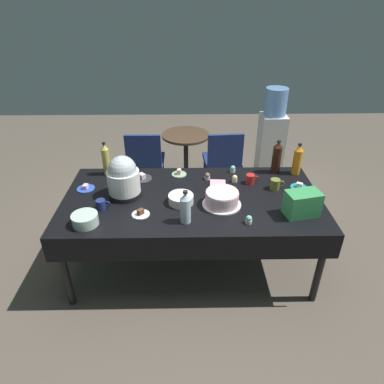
{
  "coord_description": "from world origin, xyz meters",
  "views": [
    {
      "loc": [
        -0.05,
        -2.47,
        2.29
      ],
      "look_at": [
        0.0,
        0.0,
        0.8
      ],
      "focal_mm": 31.8,
      "sensor_mm": 36.0,
      "label": 1
    }
  ],
  "objects_px": {
    "coffee_mug_red": "(251,179)",
    "coffee_mug_olive": "(275,184)",
    "dessert_plate_sage": "(179,173)",
    "water_cooler": "(271,138)",
    "slow_cooker": "(123,178)",
    "dessert_plate_white": "(141,214)",
    "coffee_mug_navy": "(101,204)",
    "cupcake_rose": "(235,179)",
    "ceramic_snack_bowl": "(181,199)",
    "soda_bottle_ginger_ale": "(106,160)",
    "dessert_plate_cobalt": "(86,188)",
    "soda_bottle_water": "(185,208)",
    "maroon_chair_right": "(223,158)",
    "frosted_layer_cake": "(222,199)",
    "soda_carton": "(302,204)",
    "glass_salad_bowl": "(85,219)",
    "cupcake_cocoa": "(233,169)",
    "potluck_table": "(192,203)",
    "cupcake_lemon": "(249,220)",
    "dessert_plate_teal": "(299,187)",
    "soda_bottle_orange_juice": "(297,160)",
    "dessert_plate_charcoal": "(142,178)",
    "cupcake_mint": "(207,176)",
    "maroon_chair_left": "(145,159)",
    "round_cafe_table": "(186,150)",
    "soda_bottle_cola": "(277,158)"
  },
  "relations": [
    {
      "from": "potluck_table",
      "to": "coffee_mug_olive",
      "type": "height_order",
      "value": "coffee_mug_olive"
    },
    {
      "from": "dessert_plate_charcoal",
      "to": "soda_bottle_orange_juice",
      "type": "distance_m",
      "value": 1.48
    },
    {
      "from": "dessert_plate_cobalt",
      "to": "cupcake_rose",
      "type": "distance_m",
      "value": 1.35
    },
    {
      "from": "maroon_chair_right",
      "to": "soda_bottle_cola",
      "type": "bearing_deg",
      "value": -64.57
    },
    {
      "from": "slow_cooker",
      "to": "dessert_plate_sage",
      "type": "relative_size",
      "value": 2.6
    },
    {
      "from": "cupcake_lemon",
      "to": "maroon_chair_left",
      "type": "bearing_deg",
      "value": 119.88
    },
    {
      "from": "soda_bottle_cola",
      "to": "maroon_chair_left",
      "type": "distance_m",
      "value": 1.67
    },
    {
      "from": "glass_salad_bowl",
      "to": "dessert_plate_teal",
      "type": "bearing_deg",
      "value": 16.14
    },
    {
      "from": "soda_carton",
      "to": "dessert_plate_teal",
      "type": "bearing_deg",
      "value": 62.56
    },
    {
      "from": "frosted_layer_cake",
      "to": "dessert_plate_sage",
      "type": "distance_m",
      "value": 0.65
    },
    {
      "from": "soda_bottle_water",
      "to": "glass_salad_bowl",
      "type": "bearing_deg",
      "value": -178.45
    },
    {
      "from": "cupcake_lemon",
      "to": "soda_carton",
      "type": "relative_size",
      "value": 0.26
    },
    {
      "from": "cupcake_mint",
      "to": "coffee_mug_navy",
      "type": "distance_m",
      "value": 1.0
    },
    {
      "from": "coffee_mug_navy",
      "to": "cupcake_rose",
      "type": "bearing_deg",
      "value": 20.63
    },
    {
      "from": "soda_bottle_ginger_ale",
      "to": "slow_cooker",
      "type": "bearing_deg",
      "value": -60.21
    },
    {
      "from": "dessert_plate_cobalt",
      "to": "soda_bottle_ginger_ale",
      "type": "height_order",
      "value": "soda_bottle_ginger_ale"
    },
    {
      "from": "ceramic_snack_bowl",
      "to": "maroon_chair_right",
      "type": "height_order",
      "value": "maroon_chair_right"
    },
    {
      "from": "soda_bottle_ginger_ale",
      "to": "soda_carton",
      "type": "relative_size",
      "value": 1.26
    },
    {
      "from": "coffee_mug_red",
      "to": "coffee_mug_olive",
      "type": "bearing_deg",
      "value": -28.12
    },
    {
      "from": "soda_bottle_ginger_ale",
      "to": "cupcake_rose",
      "type": "bearing_deg",
      "value": -8.16
    },
    {
      "from": "dessert_plate_white",
      "to": "cupcake_cocoa",
      "type": "relative_size",
      "value": 2.1
    },
    {
      "from": "frosted_layer_cake",
      "to": "coffee_mug_navy",
      "type": "xyz_separation_m",
      "value": [
        -0.98,
        -0.04,
        -0.02
      ]
    },
    {
      "from": "ceramic_snack_bowl",
      "to": "maroon_chair_left",
      "type": "height_order",
      "value": "maroon_chair_left"
    },
    {
      "from": "ceramic_snack_bowl",
      "to": "coffee_mug_navy",
      "type": "relative_size",
      "value": 1.81
    },
    {
      "from": "coffee_mug_olive",
      "to": "coffee_mug_navy",
      "type": "height_order",
      "value": "coffee_mug_olive"
    },
    {
      "from": "frosted_layer_cake",
      "to": "coffee_mug_navy",
      "type": "height_order",
      "value": "frosted_layer_cake"
    },
    {
      "from": "dessert_plate_cobalt",
      "to": "soda_bottle_water",
      "type": "bearing_deg",
      "value": -29.7
    },
    {
      "from": "slow_cooker",
      "to": "round_cafe_table",
      "type": "xyz_separation_m",
      "value": [
        0.53,
        1.5,
        -0.42
      ]
    },
    {
      "from": "frosted_layer_cake",
      "to": "soda_bottle_cola",
      "type": "xyz_separation_m",
      "value": [
        0.57,
        0.58,
        0.09
      ]
    },
    {
      "from": "dessert_plate_teal",
      "to": "soda_bottle_orange_juice",
      "type": "distance_m",
      "value": 0.31
    },
    {
      "from": "ceramic_snack_bowl",
      "to": "coffee_mug_navy",
      "type": "height_order",
      "value": "coffee_mug_navy"
    },
    {
      "from": "round_cafe_table",
      "to": "potluck_table",
      "type": "bearing_deg",
      "value": -88.14
    },
    {
      "from": "soda_bottle_water",
      "to": "coffee_mug_olive",
      "type": "relative_size",
      "value": 2.13
    },
    {
      "from": "slow_cooker",
      "to": "glass_salad_bowl",
      "type": "bearing_deg",
      "value": -119.79
    },
    {
      "from": "glass_salad_bowl",
      "to": "ceramic_snack_bowl",
      "type": "xyz_separation_m",
      "value": [
        0.72,
        0.29,
        -0.01
      ]
    },
    {
      "from": "maroon_chair_right",
      "to": "water_cooler",
      "type": "xyz_separation_m",
      "value": [
        0.67,
        0.4,
        0.1
      ]
    },
    {
      "from": "cupcake_cocoa",
      "to": "water_cooler",
      "type": "relative_size",
      "value": 0.05
    },
    {
      "from": "maroon_chair_right",
      "to": "dessert_plate_sage",
      "type": "bearing_deg",
      "value": -120.02
    },
    {
      "from": "coffee_mug_olive",
      "to": "maroon_chair_left",
      "type": "xyz_separation_m",
      "value": [
        -1.29,
        1.19,
        -0.31
      ]
    },
    {
      "from": "dessert_plate_cobalt",
      "to": "coffee_mug_red",
      "type": "height_order",
      "value": "coffee_mug_red"
    },
    {
      "from": "dessert_plate_cobalt",
      "to": "coffee_mug_red",
      "type": "distance_m",
      "value": 1.49
    },
    {
      "from": "coffee_mug_navy",
      "to": "maroon_chair_right",
      "type": "relative_size",
      "value": 0.14
    },
    {
      "from": "dessert_plate_sage",
      "to": "water_cooler",
      "type": "xyz_separation_m",
      "value": [
        1.19,
        1.3,
        -0.17
      ]
    },
    {
      "from": "glass_salad_bowl",
      "to": "coffee_mug_red",
      "type": "bearing_deg",
      "value": 24.22
    },
    {
      "from": "dessert_plate_white",
      "to": "water_cooler",
      "type": "height_order",
      "value": "water_cooler"
    },
    {
      "from": "coffee_mug_red",
      "to": "maroon_chair_right",
      "type": "bearing_deg",
      "value": 97.06
    },
    {
      "from": "coffee_mug_navy",
      "to": "maroon_chair_left",
      "type": "xyz_separation_m",
      "value": [
        0.19,
        1.48,
        -0.3
      ]
    },
    {
      "from": "cupcake_cocoa",
      "to": "soda_bottle_cola",
      "type": "bearing_deg",
      "value": -0.73
    },
    {
      "from": "dessert_plate_cobalt",
      "to": "soda_carton",
      "type": "xyz_separation_m",
      "value": [
        1.8,
        -0.43,
        0.09
      ]
    },
    {
      "from": "cupcake_lemon",
      "to": "water_cooler",
      "type": "xyz_separation_m",
      "value": [
        0.65,
        2.1,
        -0.19
      ]
    }
  ]
}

